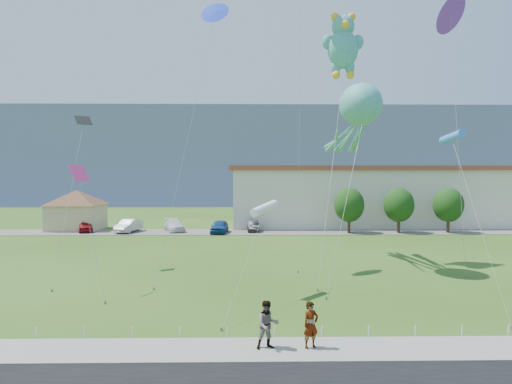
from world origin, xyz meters
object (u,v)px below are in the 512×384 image
(parked_car_white, at_px, (174,225))
(parked_car_black, at_px, (253,226))
(pedestrian_left, at_px, (311,325))
(pedestrian_right, at_px, (268,325))
(teddy_bear_kite, at_px, (343,44))
(parked_car_silver, at_px, (128,226))
(pavilion, at_px, (77,206))
(warehouse, at_px, (445,195))
(octopus_kite, at_px, (356,117))
(parked_car_red, at_px, (86,226))
(parked_car_blue, at_px, (220,226))

(parked_car_white, height_order, parked_car_black, parked_car_white)
(pedestrian_left, bearing_deg, pedestrian_right, 155.76)
(teddy_bear_kite, bearing_deg, parked_car_silver, 139.54)
(pedestrian_left, bearing_deg, parked_car_black, 67.59)
(parked_car_silver, height_order, parked_car_white, parked_car_silver)
(pavilion, relative_size, parked_car_white, 1.85)
(warehouse, bearing_deg, parked_car_black, -162.96)
(warehouse, relative_size, parked_car_black, 15.58)
(octopus_kite, bearing_deg, teddy_bear_kite, 100.69)
(warehouse, height_order, parked_car_white, warehouse)
(pedestrian_right, distance_m, octopus_kite, 20.53)
(teddy_bear_kite, bearing_deg, pedestrian_right, -109.80)
(warehouse, distance_m, parked_car_red, 48.79)
(parked_car_silver, bearing_deg, pedestrian_left, -54.14)
(pavilion, bearing_deg, pedestrian_right, -60.93)
(warehouse, bearing_deg, parked_car_white, -167.85)
(pavilion, distance_m, parked_car_red, 4.04)
(parked_car_blue, distance_m, teddy_bear_kite, 26.78)
(warehouse, height_order, pedestrian_left, warehouse)
(pavilion, relative_size, parked_car_black, 2.35)
(parked_car_white, bearing_deg, parked_car_blue, -36.83)
(pedestrian_right, bearing_deg, teddy_bear_kite, 57.53)
(parked_car_white, distance_m, parked_car_blue, 6.01)
(pedestrian_left, relative_size, octopus_kite, 0.12)
(parked_car_red, height_order, octopus_kite, octopus_kite)
(warehouse, relative_size, parked_car_white, 12.28)
(parked_car_red, height_order, parked_car_silver, parked_car_silver)
(pedestrian_left, distance_m, parked_car_white, 40.37)
(parked_car_red, bearing_deg, warehouse, -8.13)
(parked_car_red, height_order, parked_car_white, parked_car_white)
(warehouse, xyz_separation_m, parked_car_white, (-37.28, -8.03, -3.34))
(warehouse, xyz_separation_m, octopus_kite, (-20.07, -30.46, 7.10))
(pavilion, height_order, warehouse, warehouse)
(parked_car_blue, bearing_deg, parked_car_red, -179.33)
(parked_car_white, xyz_separation_m, parked_car_blue, (5.72, -1.84, 0.04))
(parked_car_red, relative_size, parked_car_silver, 0.85)
(parked_car_red, relative_size, parked_car_black, 1.04)
(teddy_bear_kite, bearing_deg, parked_car_white, 130.14)
(pavilion, relative_size, parked_car_blue, 2.05)
(pavilion, height_order, parked_car_white, pavilion)
(parked_car_red, height_order, parked_car_blue, parked_car_blue)
(pavilion, bearing_deg, parked_car_red, -51.17)
(parked_car_silver, bearing_deg, parked_car_blue, 7.20)
(parked_car_white, distance_m, octopus_kite, 30.13)
(pedestrian_left, height_order, parked_car_blue, pedestrian_left)
(parked_car_black, bearing_deg, pedestrian_left, -88.32)
(pavilion, relative_size, pedestrian_left, 5.03)
(pedestrian_left, bearing_deg, parked_car_silver, 89.07)
(warehouse, bearing_deg, teddy_bear_kite, -126.44)
(parked_car_red, height_order, parked_car_black, parked_car_red)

